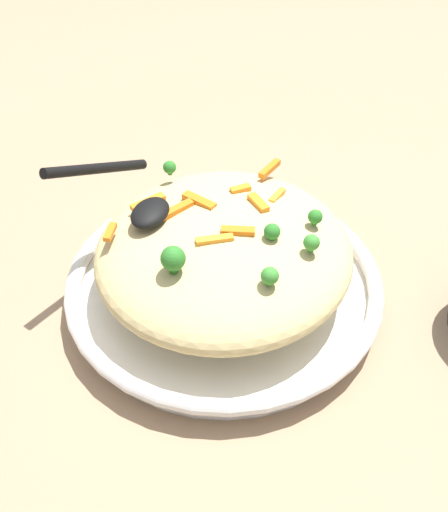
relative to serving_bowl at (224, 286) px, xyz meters
The scene contains 20 objects.
ground_plane 0.02m from the serving_bowl, ahead, with size 2.40×2.40×0.00m, color #9E7F60.
serving_bowl is the anchor object (origin of this frame).
pasta_mound 0.05m from the serving_bowl, ahead, with size 0.30×0.29×0.08m, color #D1BA7A.
carrot_piece_0 0.12m from the serving_bowl, 154.89° to the left, with size 0.03×0.01×0.01m, color orange.
carrot_piece_1 0.10m from the serving_bowl, 69.90° to the left, with size 0.04×0.01×0.01m, color orange.
carrot_piece_2 0.15m from the serving_bowl, 66.01° to the right, with size 0.03×0.01×0.01m, color orange.
carrot_piece_3 0.11m from the serving_bowl, 95.78° to the right, with size 0.04×0.01×0.01m, color orange.
carrot_piece_4 0.11m from the serving_bowl, 125.62° to the right, with size 0.04×0.01×0.01m, color orange.
carrot_piece_5 0.12m from the serving_bowl, behind, with size 0.02×0.01×0.01m, color orange.
carrot_piece_6 0.16m from the serving_bowl, behind, with size 0.04×0.01×0.01m, color orange.
carrot_piece_7 0.11m from the serving_bowl, 155.99° to the left, with size 0.03×0.01×0.01m, color orange.
carrot_piece_8 0.13m from the serving_bowl, 96.70° to the right, with size 0.04×0.01×0.01m, color orange.
carrot_piece_9 0.10m from the serving_bowl, ahead, with size 0.04×0.01×0.01m, color orange.
broccoli_floret_0 0.16m from the serving_bowl, 127.32° to the right, with size 0.02×0.02×0.02m.
broccoli_floret_1 0.14m from the serving_bowl, 16.27° to the right, with size 0.03×0.03×0.03m.
broccoli_floret_2 0.14m from the serving_bowl, 89.76° to the left, with size 0.02×0.02×0.02m.
broccoli_floret_3 0.14m from the serving_bowl, 49.23° to the left, with size 0.02×0.02×0.02m.
broccoli_floret_4 0.12m from the serving_bowl, 94.59° to the left, with size 0.02×0.02×0.02m.
broccoli_floret_5 0.14m from the serving_bowl, 116.68° to the left, with size 0.02×0.02×0.02m.
serving_spoon 0.15m from the serving_bowl, 86.09° to the right, with size 0.15×0.12×0.08m.
Camera 1 is at (0.50, 0.19, 0.55)m, focal length 43.97 mm.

